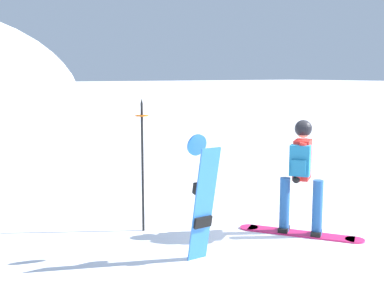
% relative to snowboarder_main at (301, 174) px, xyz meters
% --- Properties ---
extents(ground_plane, '(300.00, 300.00, 0.00)m').
position_rel_snowboarder_main_xyz_m(ground_plane, '(0.14, -0.36, -0.92)').
color(ground_plane, white).
extents(snowboarder_main, '(1.17, 1.56, 1.71)m').
position_rel_snowboarder_main_xyz_m(snowboarder_main, '(0.00, 0.00, 0.00)').
color(snowboarder_main, '#D11E5B').
rests_on(snowboarder_main, ground).
extents(spare_snowboard, '(0.28, 0.36, 1.63)m').
position_rel_snowboarder_main_xyz_m(spare_snowboard, '(-1.79, -0.05, -0.09)').
color(spare_snowboard, blue).
rests_on(spare_snowboard, ground).
extents(piste_marker_near, '(0.20, 0.20, 2.02)m').
position_rel_snowboarder_main_xyz_m(piste_marker_near, '(-1.83, 1.47, 0.23)').
color(piste_marker_near, black).
rests_on(piste_marker_near, ground).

